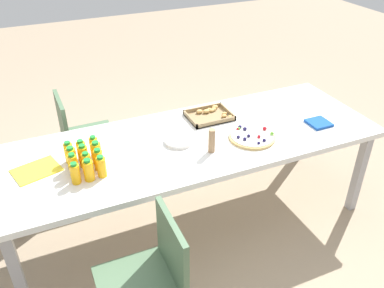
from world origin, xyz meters
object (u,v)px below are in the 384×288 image
Objects in this scene: juice_bottle_6 at (72,158)px; napkin_stack at (319,123)px; juice_bottle_8 at (97,153)px; juice_bottle_10 at (81,150)px; plate_stack at (179,141)px; snack_tray at (210,115)px; party_table at (192,146)px; juice_bottle_0 at (75,174)px; chair_near_left at (151,275)px; juice_bottle_9 at (69,152)px; chair_far_left at (81,134)px; juice_bottle_2 at (101,167)px; paper_folder at (36,170)px; juice_bottle_4 at (87,163)px; juice_bottle_7 at (83,156)px; juice_bottle_3 at (73,165)px; juice_bottle_11 at (94,147)px; juice_bottle_1 at (89,170)px; cardboard_tube at (212,141)px; juice_bottle_5 at (99,160)px; fruit_pizza at (252,137)px.

juice_bottle_6 is 1.70m from napkin_stack.
juice_bottle_6 is 1.00× the size of juice_bottle_8.
juice_bottle_10 is 1.64m from napkin_stack.
snack_tray is at bearing 34.76° from plate_stack.
juice_bottle_0 reaches higher than party_table.
chair_near_left is 2.64× the size of snack_tray.
chair_far_left is at bearing 77.22° from juice_bottle_9.
snack_tray reaches higher than plate_stack.
juice_bottle_2 reaches higher than paper_folder.
juice_bottle_0 is at bearing -92.85° from juice_bottle_6.
napkin_stack is 1.91m from paper_folder.
juice_bottle_4 reaches higher than snack_tray.
juice_bottle_10 is at bearing 88.37° from juice_bottle_7.
juice_bottle_9 is at bearing 175.07° from plate_stack.
napkin_stack is at bearing -2.89° from juice_bottle_3.
juice_bottle_2 is at bearing -72.23° from juice_bottle_10.
party_table is 0.73m from juice_bottle_4.
juice_bottle_8 is at bearing 87.87° from juice_bottle_2.
juice_bottle_7 reaches higher than snack_tray.
juice_bottle_4 is 0.07m from juice_bottle_7.
juice_bottle_7 is 0.62m from plate_stack.
juice_bottle_8 reaches higher than juice_bottle_0.
juice_bottle_11 is 0.57× the size of paper_folder.
juice_bottle_6 is (0.01, 0.15, 0.01)m from juice_bottle_0.
juice_bottle_11 reaches higher than plate_stack.
juice_bottle_6 is at bearing 179.58° from juice_bottle_7.
juice_bottle_1 is 0.54× the size of paper_folder.
napkin_stack is at bearing -7.85° from juice_bottle_9.
chair_far_left is at bearing 84.45° from juice_bottle_4.
juice_bottle_8 is (0.15, 0.07, 0.00)m from juice_bottle_3.
juice_bottle_1 is at bearing -118.19° from juice_bottle_8.
juice_bottle_6 is at bearing -153.54° from juice_bottle_11.
juice_bottle_11 reaches higher than snack_tray.
juice_bottle_0 is 0.84× the size of cardboard_tube.
juice_bottle_8 is at bearing 43.70° from juice_bottle_0.
juice_bottle_6 is (-0.14, 0.07, 0.00)m from juice_bottle_5.
juice_bottle_1 is at bearing -109.67° from juice_bottle_11.
chair_near_left is 0.75m from juice_bottle_5.
plate_stack is 0.74× the size of paper_folder.
juice_bottle_10 is 0.91× the size of juice_bottle_11.
chair_far_left is 5.53× the size of juice_bottle_6.
napkin_stack is (0.53, -0.02, -0.00)m from fruit_pizza.
juice_bottle_5 is 0.17m from juice_bottle_10.
juice_bottle_4 is 0.07m from juice_bottle_5.
juice_bottle_2 is 0.86× the size of cardboard_tube.
juice_bottle_10 is at bearing 175.35° from juice_bottle_11.
juice_bottle_3 is (-0.07, 0.08, 0.00)m from juice_bottle_1.
juice_bottle_3 is 1.01× the size of juice_bottle_11.
fruit_pizza is (1.01, -0.20, -0.06)m from juice_bottle_11.
paper_folder is at bearing 146.64° from juice_bottle_3.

